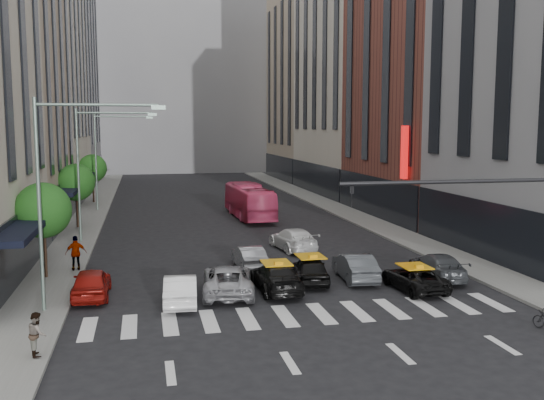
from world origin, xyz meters
TOP-DOWN VIEW (x-y plane):
  - ground at (0.00, 0.00)m, footprint 160.00×160.00m
  - sidewalk_left at (-11.50, 30.00)m, footprint 3.00×96.00m
  - sidewalk_right at (11.50, 30.00)m, footprint 3.00×96.00m
  - building_left_b at (-17.00, 28.00)m, footprint 8.00×16.00m
  - building_left_c at (-17.00, 46.00)m, footprint 8.00×20.00m
  - building_left_d at (-17.00, 65.00)m, footprint 8.00×18.00m
  - building_right_b at (17.00, 27.00)m, footprint 8.00×18.00m
  - building_right_c at (17.00, 46.00)m, footprint 8.00×20.00m
  - building_right_d at (17.00, 65.00)m, footprint 8.00×18.00m
  - building_far at (0.00, 85.00)m, footprint 30.00×10.00m
  - tree_near at (-11.80, 10.00)m, footprint 2.88×2.88m
  - tree_mid at (-11.80, 26.00)m, footprint 2.88×2.88m
  - tree_far at (-11.80, 42.00)m, footprint 2.88×2.88m
  - streetlamp_near at (-10.04, 4.00)m, footprint 5.38×0.25m
  - streetlamp_mid at (-10.04, 20.00)m, footprint 5.38×0.25m
  - streetlamp_far at (-10.04, 36.00)m, footprint 5.38×0.25m
  - traffic_signal at (7.69, -1.00)m, footprint 10.10×0.20m
  - liberty_sign at (12.60, 20.00)m, footprint 0.30×0.70m
  - car_red at (-9.20, 6.05)m, footprint 1.68×4.16m
  - car_white_front at (-5.20, 4.19)m, footprint 1.71×4.18m
  - car_silver at (-2.90, 5.32)m, footprint 2.88×5.27m
  - taxi_left at (-0.52, 5.37)m, footprint 2.02×4.79m
  - taxi_center at (1.50, 6.50)m, footprint 2.11×4.19m
  - car_grey_mid at (3.96, 6.62)m, footprint 1.81×4.41m
  - taxi_right at (6.09, 4.13)m, footprint 2.21×4.33m
  - car_grey_curb at (8.26, 5.95)m, footprint 2.34×4.81m
  - car_row2_left at (-1.01, 10.35)m, footprint 1.59×3.99m
  - car_row2_right at (2.67, 14.78)m, footprint 2.59×5.08m
  - bus at (2.25, 28.85)m, footprint 2.88×10.61m
  - pedestrian_near at (-10.40, -1.39)m, footprint 0.74×0.86m
  - pedestrian_far at (-10.40, 11.25)m, footprint 1.18×0.65m

SIDE VIEW (x-z plane):
  - ground at x=0.00m, z-range 0.00..0.00m
  - sidewalk_left at x=-11.50m, z-range 0.00..0.15m
  - sidewalk_right at x=11.50m, z-range 0.00..0.15m
  - taxi_right at x=6.09m, z-range 0.00..1.17m
  - car_row2_left at x=-1.01m, z-range 0.00..1.29m
  - car_grey_curb at x=8.26m, z-range 0.00..1.35m
  - car_white_front at x=-5.20m, z-range 0.00..1.35m
  - taxi_center at x=1.50m, z-range 0.00..1.37m
  - taxi_left at x=-0.52m, z-range 0.00..1.38m
  - car_silver at x=-2.90m, z-range 0.00..1.40m
  - car_row2_right at x=2.67m, z-range 0.00..1.41m
  - car_red at x=-9.20m, z-range 0.00..1.41m
  - car_grey_mid at x=3.96m, z-range 0.00..1.42m
  - pedestrian_near at x=-10.40m, z-range 0.15..1.67m
  - pedestrian_far at x=-10.40m, z-range 0.15..2.05m
  - bus at x=2.25m, z-range 0.00..2.93m
  - tree_near at x=-11.80m, z-range 1.18..6.13m
  - tree_mid at x=-11.80m, z-range 1.18..6.13m
  - tree_far at x=-11.80m, z-range 1.18..6.13m
  - traffic_signal at x=7.69m, z-range 1.47..7.47m
  - streetlamp_near at x=-10.04m, z-range 1.40..10.40m
  - streetlamp_mid at x=-10.04m, z-range 1.40..10.40m
  - streetlamp_far at x=-10.04m, z-range 1.40..10.40m
  - liberty_sign at x=12.60m, z-range 4.00..8.00m
  - building_left_b at x=-17.00m, z-range 0.00..24.00m
  - building_right_b at x=17.00m, z-range 0.00..26.00m
  - building_right_d at x=17.00m, z-range 0.00..28.00m
  - building_left_d at x=-17.00m, z-range 0.00..30.00m
  - building_left_c at x=-17.00m, z-range 0.00..36.00m
  - building_far at x=0.00m, z-range 0.00..36.00m
  - building_right_c at x=17.00m, z-range 0.00..40.00m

